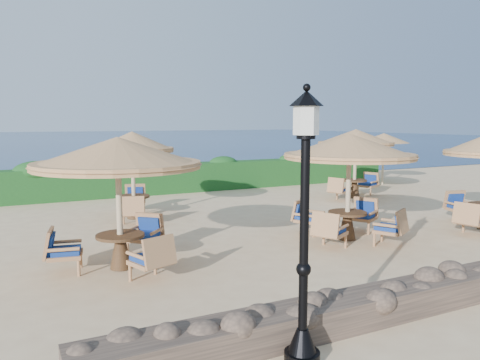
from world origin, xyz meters
TOP-DOWN VIEW (x-y plane):
  - ground at (0.00, 0.00)m, footprint 120.00×120.00m
  - sea at (0.00, 70.00)m, footprint 160.00×160.00m
  - hedge at (0.00, 7.20)m, footprint 18.00×0.90m
  - lamp_post at (-4.80, -6.80)m, footprint 0.44×0.44m
  - extra_parasol at (7.80, 5.20)m, footprint 2.30×2.30m
  - cafe_set_0 at (-5.96, -2.04)m, footprint 3.33×3.33m
  - cafe_set_1 at (-0.36, -2.21)m, footprint 3.25×3.25m
  - cafe_set_3 at (-4.53, 2.72)m, footprint 2.51×2.88m
  - cafe_set_4 at (4.09, 2.79)m, footprint 2.91×2.91m

SIDE VIEW (x-z plane):
  - ground at x=0.00m, z-range 0.00..0.00m
  - sea at x=0.00m, z-range 0.00..0.00m
  - hedge at x=0.00m, z-range 0.00..1.20m
  - lamp_post at x=-4.80m, z-range -0.10..3.21m
  - cafe_set_1 at x=-0.36m, z-range 0.60..3.25m
  - cafe_set_3 at x=-4.53m, z-range 0.62..3.28m
  - cafe_set_0 at x=-5.96m, z-range 0.68..3.34m
  - cafe_set_4 at x=4.09m, z-range 0.70..3.36m
  - extra_parasol at x=7.80m, z-range 0.97..3.37m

